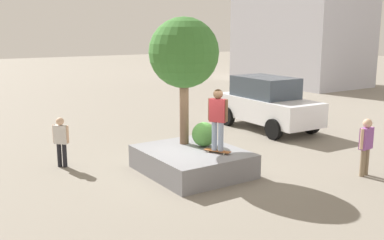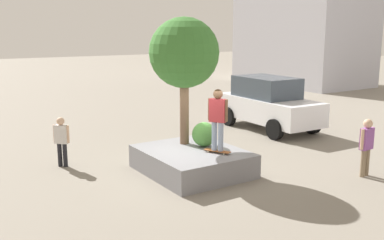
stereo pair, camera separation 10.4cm
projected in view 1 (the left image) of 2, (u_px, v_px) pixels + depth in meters
name	position (u px, v px, depth m)	size (l,w,h in m)	color
ground_plane	(193.00, 171.00, 13.26)	(120.00, 120.00, 0.00)	gray
planter_ledge	(192.00, 161.00, 13.09)	(3.12, 2.65, 0.69)	gray
plaza_tree	(184.00, 54.00, 13.20)	(2.12, 2.12, 3.87)	brown
boxwood_shrub	(204.00, 134.00, 13.37)	(0.74, 0.74, 0.74)	#4C8C3D
skateboard	(217.00, 151.00, 12.68)	(0.81, 0.54, 0.07)	brown
skateboarder	(218.00, 115.00, 12.47)	(0.53, 0.41, 1.78)	#8C9EB7
police_car	(267.00, 103.00, 18.73)	(4.86, 2.40, 2.23)	white
pedestrian_crossing	(366.00, 143.00, 12.66)	(0.26, 0.57, 1.69)	#847056
bystander_watching	(61.00, 139.00, 13.50)	(0.42, 0.42, 1.56)	black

